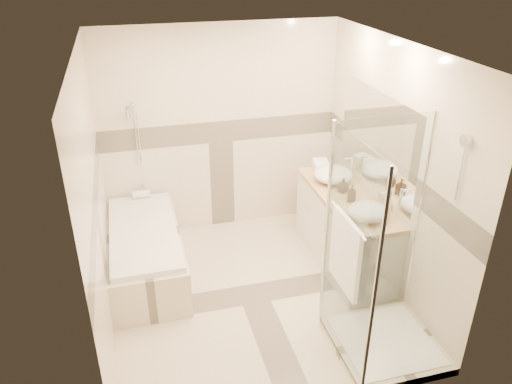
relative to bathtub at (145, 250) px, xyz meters
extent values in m
cube|color=beige|center=(1.02, -0.65, -0.31)|extent=(2.80, 3.00, 0.01)
cube|color=silver|center=(1.02, -0.65, 2.20)|extent=(2.80, 3.00, 0.01)
cube|color=beige|center=(1.02, 0.85, 0.94)|extent=(2.80, 0.01, 2.50)
cube|color=beige|center=(1.02, -2.15, 0.94)|extent=(2.80, 0.01, 2.50)
cube|color=beige|center=(-0.38, -0.65, 0.94)|extent=(0.01, 3.00, 2.50)
cube|color=beige|center=(2.43, -0.65, 0.94)|extent=(0.01, 3.00, 2.50)
cube|color=white|center=(2.41, -0.35, 1.14)|extent=(0.01, 1.60, 1.00)
cylinder|color=silver|center=(0.05, 0.82, 1.04)|extent=(0.02, 0.02, 0.70)
cube|color=beige|center=(0.00, 0.00, -0.06)|extent=(0.75, 1.70, 0.50)
cube|color=white|center=(0.00, 0.00, 0.22)|extent=(0.69, 1.60, 0.06)
ellipsoid|color=white|center=(0.00, 0.00, 0.17)|extent=(0.56, 1.40, 0.16)
cube|color=silver|center=(2.15, -0.35, 0.09)|extent=(0.55, 1.60, 0.80)
cylinder|color=silver|center=(1.86, -0.75, 0.24)|extent=(0.01, 0.24, 0.01)
cylinder|color=silver|center=(1.86, 0.05, 0.24)|extent=(0.01, 0.24, 0.01)
cube|color=tan|center=(2.15, -0.35, 0.52)|extent=(0.57, 1.62, 0.05)
cube|color=beige|center=(1.97, -1.70, -0.27)|extent=(0.90, 0.90, 0.08)
cube|color=white|center=(1.97, -1.70, -0.22)|extent=(0.80, 0.80, 0.01)
cube|color=white|center=(1.53, -1.70, 0.73)|extent=(0.01, 0.90, 2.00)
cube|color=white|center=(1.97, -1.26, 0.73)|extent=(0.90, 0.01, 2.00)
cylinder|color=silver|center=(1.52, -2.15, 0.73)|extent=(0.03, 0.03, 2.00)
cylinder|color=silver|center=(1.52, -1.25, 0.73)|extent=(0.03, 0.03, 2.00)
cylinder|color=silver|center=(2.42, -1.25, 0.73)|extent=(0.03, 0.03, 2.00)
cylinder|color=silver|center=(2.38, -1.70, 1.64)|extent=(0.03, 0.10, 0.10)
cylinder|color=silver|center=(1.49, -1.70, 1.09)|extent=(0.02, 0.60, 0.02)
cube|color=white|center=(1.49, -1.70, 0.79)|extent=(0.04, 0.48, 0.62)
ellipsoid|color=white|center=(2.13, 0.01, 0.63)|extent=(0.43, 0.43, 0.17)
ellipsoid|color=white|center=(2.13, -0.85, 0.62)|extent=(0.39, 0.39, 0.16)
cylinder|color=silver|center=(2.35, 0.01, 0.68)|extent=(0.03, 0.03, 0.28)
cylinder|color=silver|center=(2.31, 0.01, 0.80)|extent=(0.10, 0.02, 0.02)
cylinder|color=silver|center=(2.35, -0.85, 0.68)|extent=(0.03, 0.03, 0.28)
cylinder|color=silver|center=(2.31, -0.85, 0.80)|extent=(0.10, 0.02, 0.02)
imported|color=black|center=(2.13, -0.48, 0.63)|extent=(0.11, 0.11, 0.18)
imported|color=black|center=(2.13, -0.26, 0.62)|extent=(0.14, 0.14, 0.16)
cube|color=white|center=(2.13, 0.37, 0.59)|extent=(0.22, 0.31, 0.09)
cylinder|color=white|center=(0.03, 0.74, 0.30)|extent=(0.20, 0.09, 0.09)
camera|label=1|loc=(-0.01, -4.65, 2.98)|focal=35.00mm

